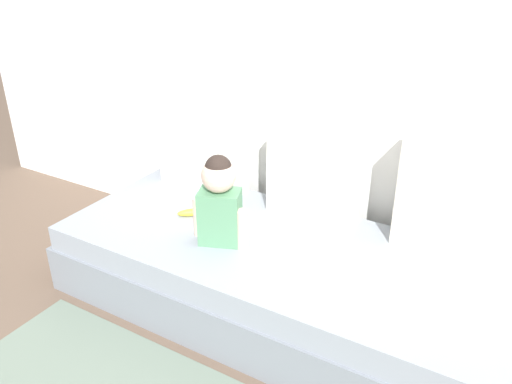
# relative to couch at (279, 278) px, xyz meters

# --- Properties ---
(ground_plane) EXTENTS (12.00, 12.00, 0.00)m
(ground_plane) POSITION_rel_couch_xyz_m (0.00, 0.00, -0.19)
(ground_plane) COLOR brown
(back_wall) EXTENTS (5.46, 0.10, 2.54)m
(back_wall) POSITION_rel_couch_xyz_m (0.00, 0.59, 1.08)
(back_wall) COLOR white
(back_wall) RESTS_ON ground
(couch) EXTENTS (2.26, 0.93, 0.38)m
(couch) POSITION_rel_couch_xyz_m (0.00, 0.00, 0.00)
(couch) COLOR gray
(couch) RESTS_ON ground
(throw_pillow_left) EXTENTS (0.53, 0.16, 0.58)m
(throw_pillow_left) POSITION_rel_couch_xyz_m (-0.70, 0.36, 0.48)
(throw_pillow_left) COLOR silver
(throw_pillow_left) RESTS_ON couch
(throw_pillow_center) EXTENTS (0.47, 0.16, 0.49)m
(throw_pillow_center) POSITION_rel_couch_xyz_m (0.00, 0.36, 0.44)
(throw_pillow_center) COLOR silver
(throw_pillow_center) RESTS_ON couch
(throw_pillow_right) EXTENTS (0.51, 0.16, 0.54)m
(throw_pillow_right) POSITION_rel_couch_xyz_m (0.70, 0.36, 0.46)
(throw_pillow_right) COLOR beige
(throw_pillow_right) RESTS_ON couch
(toddler) EXTENTS (0.31, 0.20, 0.45)m
(toddler) POSITION_rel_couch_xyz_m (-0.27, -0.11, 0.42)
(toddler) COLOR #568E66
(toddler) RESTS_ON couch
(banana) EXTENTS (0.15, 0.15, 0.04)m
(banana) POSITION_rel_couch_xyz_m (-0.53, 0.03, 0.21)
(banana) COLOR yellow
(banana) RESTS_ON couch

